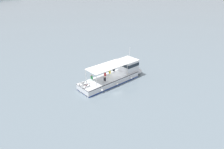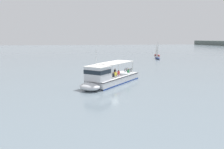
# 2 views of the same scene
# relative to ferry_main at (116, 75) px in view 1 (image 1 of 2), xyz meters

# --- Properties ---
(ground_plane) EXTENTS (400.00, 400.00, 0.00)m
(ground_plane) POSITION_rel_ferry_main_xyz_m (0.36, 0.21, -1.02)
(ground_plane) COLOR slate
(ferry_main) EXTENTS (11.58, 10.72, 5.32)m
(ferry_main) POSITION_rel_ferry_main_xyz_m (0.00, 0.00, 0.00)
(ferry_main) COLOR silver
(ferry_main) RESTS_ON ground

